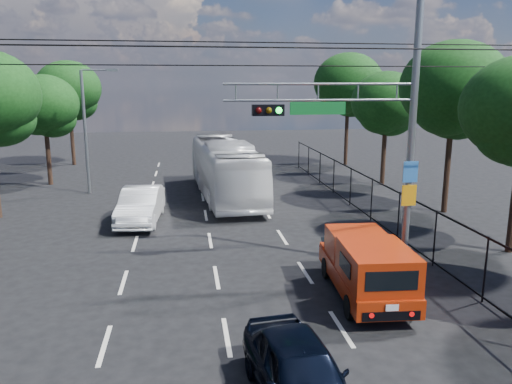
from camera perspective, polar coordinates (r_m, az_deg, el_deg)
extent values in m
cube|color=beige|center=(13.28, -16.93, -16.40)|extent=(0.12, 2.00, 0.01)
cube|color=beige|center=(16.87, -14.92, -9.92)|extent=(0.12, 2.00, 0.01)
cube|color=beige|center=(20.61, -13.66, -5.74)|extent=(0.12, 2.00, 0.01)
cube|color=beige|center=(24.43, -12.81, -2.86)|extent=(0.12, 2.00, 0.01)
cube|color=beige|center=(28.31, -12.19, -0.76)|extent=(0.12, 2.00, 0.01)
cube|color=beige|center=(32.21, -11.72, 0.84)|extent=(0.12, 2.00, 0.01)
cube|color=beige|center=(36.13, -11.36, 2.08)|extent=(0.12, 2.00, 0.01)
cube|color=beige|center=(40.07, -11.06, 3.09)|extent=(0.12, 2.00, 0.01)
cube|color=beige|center=(13.15, -3.37, -16.16)|extent=(0.12, 2.00, 0.01)
cube|color=beige|center=(16.76, -4.54, -9.67)|extent=(0.12, 2.00, 0.01)
cube|color=beige|center=(20.52, -5.27, -5.51)|extent=(0.12, 2.00, 0.01)
cube|color=beige|center=(24.36, -5.76, -2.65)|extent=(0.12, 2.00, 0.01)
cube|color=beige|center=(28.24, -6.11, -0.57)|extent=(0.12, 2.00, 0.01)
cube|color=beige|center=(32.15, -6.38, 1.00)|extent=(0.12, 2.00, 0.01)
cube|color=beige|center=(36.08, -6.59, 2.23)|extent=(0.12, 2.00, 0.01)
cube|color=beige|center=(40.03, -6.76, 3.22)|extent=(0.12, 2.00, 0.01)
cube|color=beige|center=(13.68, 9.71, -15.12)|extent=(0.12, 2.00, 0.01)
cube|color=beige|center=(17.19, 5.62, -9.12)|extent=(0.12, 2.00, 0.01)
cube|color=beige|center=(20.87, 3.02, -5.17)|extent=(0.12, 2.00, 0.01)
cube|color=beige|center=(24.65, 1.23, -2.41)|extent=(0.12, 2.00, 0.01)
cube|color=beige|center=(28.50, -0.08, -0.39)|extent=(0.12, 2.00, 0.01)
cube|color=beige|center=(32.38, -1.07, 1.15)|extent=(0.12, 2.00, 0.01)
cube|color=beige|center=(36.28, -1.85, 2.36)|extent=(0.12, 2.00, 0.01)
cube|color=beige|center=(40.21, -2.48, 3.34)|extent=(0.12, 2.00, 0.01)
cylinder|color=slate|center=(17.27, 17.39, 6.71)|extent=(0.24, 0.24, 9.50)
cylinder|color=slate|center=(16.11, 7.51, 12.14)|extent=(6.20, 0.08, 0.08)
cylinder|color=slate|center=(16.12, 7.46, 10.37)|extent=(6.20, 0.08, 0.08)
cube|color=black|center=(15.76, 1.38, 9.33)|extent=(1.00, 0.28, 0.35)
sphere|color=#3F0505|center=(15.56, 0.29, 9.30)|extent=(0.20, 0.20, 0.20)
sphere|color=#4C3805|center=(15.61, 1.47, 9.30)|extent=(0.20, 0.20, 0.20)
sphere|color=#0CE533|center=(15.67, 2.64, 9.31)|extent=(0.20, 0.20, 0.20)
cube|color=#0E6224|center=(16.10, 7.08, 9.49)|extent=(1.80, 0.05, 0.40)
cube|color=blue|center=(17.30, 17.25, 2.21)|extent=(0.50, 0.04, 0.70)
cube|color=orange|center=(17.45, 17.08, -0.37)|extent=(0.50, 0.04, 0.70)
cylinder|color=slate|center=(16.95, 15.80, 10.95)|extent=(0.05, 0.05, 0.50)
cylinder|color=slate|center=(16.47, 11.58, 11.13)|extent=(0.05, 0.05, 0.50)
cylinder|color=slate|center=(16.09, 7.13, 11.26)|extent=(0.05, 0.05, 0.50)
cylinder|color=slate|center=(15.80, 2.48, 11.33)|extent=(0.05, 0.05, 0.50)
cylinder|color=slate|center=(15.61, -2.30, 11.32)|extent=(0.05, 0.05, 0.50)
cylinder|color=slate|center=(30.18, -18.92, 6.39)|extent=(0.18, 0.18, 7.00)
cylinder|color=slate|center=(29.92, -17.85, 13.14)|extent=(1.60, 0.09, 0.09)
cube|color=slate|center=(29.79, -16.10, 13.25)|extent=(0.60, 0.22, 0.15)
cylinder|color=black|center=(13.59, -4.51, 16.21)|extent=(22.00, 0.04, 0.04)
cylinder|color=black|center=(17.10, -5.33, 16.73)|extent=(22.00, 0.04, 0.04)
cylinder|color=black|center=(18.56, -5.53, 14.21)|extent=(22.00, 0.04, 0.04)
cube|color=black|center=(21.73, 15.07, 0.42)|extent=(0.04, 34.00, 0.06)
cube|color=black|center=(22.16, 14.81, -4.14)|extent=(0.04, 34.00, 0.06)
cylinder|color=black|center=(16.03, 24.74, -8.06)|extent=(0.06, 0.06, 2.00)
cylinder|color=black|center=(18.47, 19.75, -5.01)|extent=(0.06, 0.06, 2.00)
cylinder|color=black|center=(21.05, 15.98, -2.67)|extent=(0.06, 0.06, 2.00)
cylinder|color=black|center=(23.73, 13.07, -0.84)|extent=(0.06, 0.06, 2.00)
cylinder|color=black|center=(26.49, 10.75, 0.62)|extent=(0.06, 0.06, 2.00)
cylinder|color=black|center=(29.29, 8.87, 1.80)|extent=(0.06, 0.06, 2.00)
cylinder|color=black|center=(32.12, 7.32, 2.77)|extent=(0.06, 0.06, 2.00)
cylinder|color=black|center=(34.98, 6.03, 3.58)|extent=(0.06, 0.06, 2.00)
cylinder|color=black|center=(37.87, 4.92, 4.27)|extent=(0.06, 0.06, 2.00)
cylinder|color=black|center=(26.15, 21.05, 2.93)|extent=(0.28, 0.28, 4.76)
ellipsoid|color=black|center=(25.86, 21.70, 11.13)|extent=(5.10, 5.10, 4.33)
ellipsoid|color=black|center=(26.35, 21.93, 8.52)|extent=(3.40, 3.40, 2.72)
ellipsoid|color=black|center=(25.54, 21.05, 8.88)|extent=(3.23, 3.23, 2.58)
cylinder|color=black|center=(32.27, 14.39, 4.35)|extent=(0.28, 0.28, 4.03)
ellipsoid|color=black|center=(32.00, 14.69, 9.97)|extent=(4.32, 4.32, 3.67)
ellipsoid|color=black|center=(32.48, 15.05, 8.20)|extent=(2.88, 2.88, 2.30)
ellipsoid|color=black|center=(31.73, 14.16, 8.42)|extent=(2.74, 2.74, 2.19)
cylinder|color=black|center=(39.73, 10.30, 6.62)|extent=(0.28, 0.28, 4.93)
ellipsoid|color=black|center=(39.55, 10.52, 12.21)|extent=(5.28, 5.28, 4.49)
ellipsoid|color=black|center=(39.98, 10.87, 10.42)|extent=(3.52, 3.52, 2.82)
ellipsoid|color=black|center=(39.27, 10.06, 10.68)|extent=(3.34, 3.34, 2.68)
ellipsoid|color=black|center=(26.29, -27.23, 7.41)|extent=(3.20, 3.20, 2.56)
cylinder|color=black|center=(33.89, -22.65, 4.06)|extent=(0.28, 0.28, 3.92)
ellipsoid|color=black|center=(33.64, -23.09, 9.25)|extent=(4.20, 4.20, 3.57)
ellipsoid|color=black|center=(33.88, -22.16, 7.68)|extent=(2.80, 2.80, 2.24)
ellipsoid|color=black|center=(33.58, -23.64, 7.76)|extent=(2.66, 2.66, 2.13)
cylinder|color=black|center=(41.64, -20.28, 6.08)|extent=(0.28, 0.28, 4.59)
ellipsoid|color=black|center=(41.45, -20.66, 11.03)|extent=(4.92, 4.92, 4.18)
ellipsoid|color=black|center=(41.69, -19.91, 9.51)|extent=(3.28, 3.28, 2.62)
ellipsoid|color=black|center=(41.35, -21.09, 9.63)|extent=(3.12, 3.12, 2.49)
cylinder|color=black|center=(16.75, 8.14, -8.57)|extent=(0.29, 0.68, 0.67)
cylinder|color=black|center=(17.16, 13.47, -8.28)|extent=(0.29, 0.68, 0.67)
cylinder|color=black|center=(14.12, 10.77, -12.78)|extent=(0.29, 0.68, 0.67)
cylinder|color=black|center=(14.61, 17.04, -12.24)|extent=(0.29, 0.68, 0.67)
cube|color=#952108|center=(15.53, 12.30, -9.44)|extent=(2.11, 4.86, 0.53)
cube|color=#952108|center=(17.43, 10.31, -6.65)|extent=(1.79, 0.64, 0.52)
cube|color=black|center=(17.59, 10.13, -5.65)|extent=(1.64, 0.49, 0.29)
cube|color=#952108|center=(16.28, 11.32, -5.77)|extent=(1.80, 1.58, 0.90)
cube|color=black|center=(15.62, 12.03, -6.40)|extent=(1.47, 0.14, 0.52)
cube|color=#952108|center=(14.33, 13.63, -8.12)|extent=(1.92, 2.53, 1.00)
cube|color=black|center=(14.62, 17.00, -7.80)|extent=(0.11, 1.14, 0.43)
cube|color=black|center=(14.08, 10.14, -8.22)|extent=(0.11, 1.14, 0.43)
cube|color=black|center=(13.27, 15.24, -9.77)|extent=(1.38, 0.14, 0.52)
cube|color=black|center=(13.53, 15.18, -13.50)|extent=(1.52, 0.17, 0.25)
cube|color=silver|center=(13.40, 15.30, -12.65)|extent=(0.33, 0.05, 0.17)
imported|color=black|center=(10.47, 5.04, -19.94)|extent=(2.08, 4.22, 1.38)
imported|color=silver|center=(27.96, -3.50, 2.64)|extent=(3.47, 11.52, 3.16)
imported|color=white|center=(23.53, -13.04, -1.48)|extent=(2.03, 4.90, 1.58)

